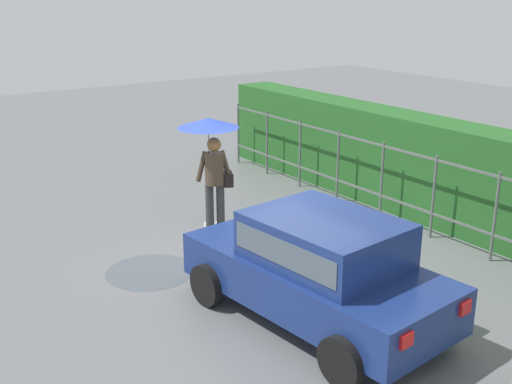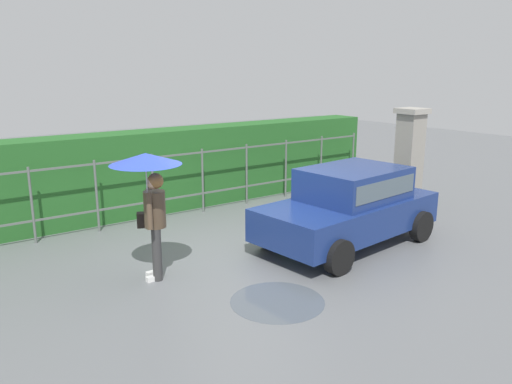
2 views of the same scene
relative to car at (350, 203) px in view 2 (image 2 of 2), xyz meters
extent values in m
plane|color=slate|center=(-1.86, 0.63, -0.80)|extent=(40.00, 40.00, 0.00)
cube|color=navy|center=(-0.06, -0.01, -0.22)|extent=(3.85, 2.00, 0.60)
cube|color=navy|center=(0.09, 0.01, 0.38)|extent=(2.03, 1.62, 0.60)
cube|color=#4C5B66|center=(0.09, 0.01, 0.40)|extent=(1.89, 1.63, 0.33)
cylinder|color=black|center=(-1.22, -0.97, -0.50)|extent=(0.62, 0.24, 0.60)
cylinder|color=black|center=(-1.39, 0.70, -0.50)|extent=(0.62, 0.24, 0.60)
cylinder|color=black|center=(1.27, -0.72, -0.50)|extent=(0.62, 0.24, 0.60)
cylinder|color=black|center=(1.10, 0.95, -0.50)|extent=(0.62, 0.24, 0.60)
cube|color=red|center=(1.85, -0.37, -0.07)|extent=(0.08, 0.21, 0.16)
cube|color=red|center=(1.74, 0.73, -0.07)|extent=(0.08, 0.21, 0.16)
cylinder|color=#333333|center=(-3.72, 0.56, -0.37)|extent=(0.15, 0.15, 0.86)
cylinder|color=#333333|center=(-3.64, 0.75, -0.37)|extent=(0.15, 0.15, 0.86)
cube|color=white|center=(-3.78, 0.59, -0.76)|extent=(0.26, 0.10, 0.08)
cube|color=white|center=(-3.70, 0.77, -0.76)|extent=(0.26, 0.10, 0.08)
cylinder|color=#473828|center=(-3.68, 0.65, 0.35)|extent=(0.34, 0.34, 0.58)
sphere|color=#DBAD89|center=(-3.68, 0.65, 0.78)|extent=(0.22, 0.22, 0.22)
sphere|color=olive|center=(-3.66, 0.64, 0.80)|extent=(0.25, 0.25, 0.25)
cylinder|color=#473828|center=(-3.85, 0.49, 0.37)|extent=(0.17, 0.24, 0.56)
cylinder|color=#473828|center=(-3.67, 0.89, 0.37)|extent=(0.17, 0.24, 0.56)
cylinder|color=#B2B2B7|center=(-3.81, 0.62, 0.69)|extent=(0.02, 0.02, 0.77)
cone|color=blue|center=(-3.81, 0.62, 1.16)|extent=(1.10, 1.10, 0.17)
cube|color=black|center=(-3.69, 0.94, 0.11)|extent=(0.38, 0.28, 0.24)
cube|color=gray|center=(2.75, 0.80, 0.35)|extent=(0.48, 0.48, 2.30)
cube|color=#9E998E|center=(2.75, 0.80, 1.56)|extent=(0.60, 0.60, 0.12)
cylinder|color=#59605B|center=(-4.88, 3.58, -0.05)|extent=(0.05, 0.05, 1.50)
cylinder|color=#59605B|center=(-3.63, 3.58, -0.05)|extent=(0.05, 0.05, 1.50)
cylinder|color=#59605B|center=(-2.39, 3.58, -0.05)|extent=(0.05, 0.05, 1.50)
cylinder|color=#59605B|center=(-1.14, 3.58, -0.05)|extent=(0.05, 0.05, 1.50)
cylinder|color=#59605B|center=(0.10, 3.58, -0.05)|extent=(0.05, 0.05, 1.50)
cylinder|color=#59605B|center=(1.35, 3.58, -0.05)|extent=(0.05, 0.05, 1.50)
cylinder|color=#59605B|center=(2.60, 3.58, -0.05)|extent=(0.05, 0.05, 1.50)
cylinder|color=#59605B|center=(3.84, 3.58, -0.05)|extent=(0.05, 0.05, 1.50)
cube|color=#59605B|center=(-1.76, 3.58, 0.62)|extent=(11.21, 0.03, 0.04)
cube|color=#59605B|center=(-1.76, 3.58, -0.35)|extent=(11.21, 0.03, 0.04)
cube|color=#235B23|center=(-1.76, 4.37, 0.15)|extent=(12.21, 0.90, 1.90)
cylinder|color=#4C545B|center=(-2.66, -1.16, -0.80)|extent=(1.38, 1.38, 0.00)
camera|label=1|loc=(5.75, -4.98, 3.42)|focal=44.60mm
camera|label=2|loc=(-6.87, -6.45, 2.49)|focal=35.52mm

